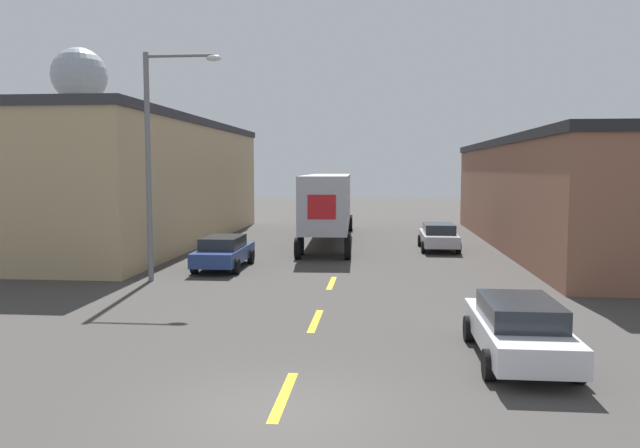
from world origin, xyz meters
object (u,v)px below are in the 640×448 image
parked_car_right_near (518,328)px  water_tower (79,78)px  parked_car_right_far (439,236)px  street_lamp (157,149)px  semi_truck (329,201)px  parked_car_left_far (224,251)px

parked_car_right_near → water_tower: water_tower is taller
parked_car_right_far → street_lamp: (-11.25, -10.12, 4.18)m
semi_truck → street_lamp: 14.68m
parked_car_right_far → parked_car_right_near: same height
semi_truck → street_lamp: size_ratio=1.96×
semi_truck → street_lamp: (-5.30, -13.44, 2.57)m
water_tower → street_lamp: 38.68m
parked_car_left_far → parked_car_right_near: same height
parked_car_left_far → street_lamp: street_lamp is taller
parked_car_right_far → street_lamp: 15.70m
semi_truck → parked_car_left_far: bearing=-111.4°
parked_car_left_far → parked_car_right_near: (9.58, -11.78, 0.00)m
parked_car_left_far → parked_car_right_near: bearing=-50.9°
parked_car_right_near → water_tower: size_ratio=0.30×
parked_car_right_far → parked_car_right_near: 18.82m
semi_truck → parked_car_right_near: 22.99m
semi_truck → water_tower: 32.72m
semi_truck → parked_car_right_near: semi_truck is taller
semi_truck → parked_car_right_far: 7.01m
semi_truck → water_tower: water_tower is taller
parked_car_right_near → street_lamp: size_ratio=0.54×
semi_truck → parked_car_left_far: size_ratio=3.63×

